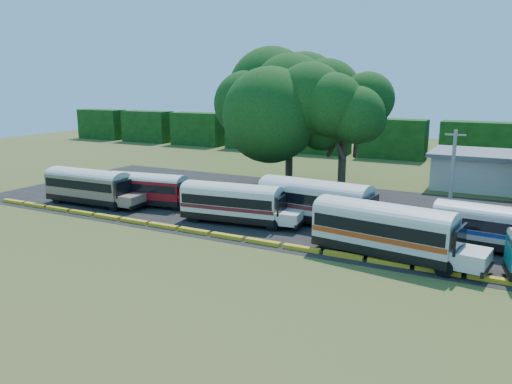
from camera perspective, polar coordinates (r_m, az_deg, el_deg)
The scene contains 13 objects.
ground at distance 36.00m, azimuth -2.05°, elevation -6.08°, with size 160.00×160.00×0.00m, color #394E1A.
asphalt_strip at distance 46.01m, azimuth 6.47°, elevation -2.03°, with size 64.00×24.00×0.02m, color black.
curb at distance 36.78m, azimuth -1.28°, elevation -5.42°, with size 53.70×0.45×0.30m.
treeline_backdrop at distance 79.90m, azimuth 15.35°, elevation 5.90°, with size 130.00×4.00×6.00m.
bus_beige at distance 49.79m, azimuth -18.48°, elevation 0.81°, with size 10.48×2.88×3.42m.
bus_red at distance 47.96m, azimuth -12.19°, elevation 0.53°, with size 9.67×3.66×3.10m.
bus_cream_west at distance 41.05m, azimuth -2.53°, elevation -1.02°, with size 10.37×3.63×3.34m.
bus_cream_east at distance 40.84m, azimuth 7.01°, elevation -0.88°, with size 11.47×3.79×3.70m.
bus_white_red at distance 33.92m, azimuth 14.70°, elevation -3.96°, with size 11.49×4.27×3.69m.
bus_white_blue at distance 37.92m, azimuth 25.97°, elevation -3.54°, with size 9.90×3.29×3.20m.
tree_west at distance 54.15m, azimuth 3.90°, elevation 10.75°, with size 12.49×12.49×14.49m.
tree_center at distance 50.89m, azimuth 10.04°, elevation 9.30°, with size 8.15×8.15×11.89m.
utility_pole at distance 43.61m, azimuth 21.49°, elevation 1.71°, with size 1.60×0.30×7.71m.
Camera 1 is at (17.00, -29.62, 11.37)m, focal length 35.00 mm.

